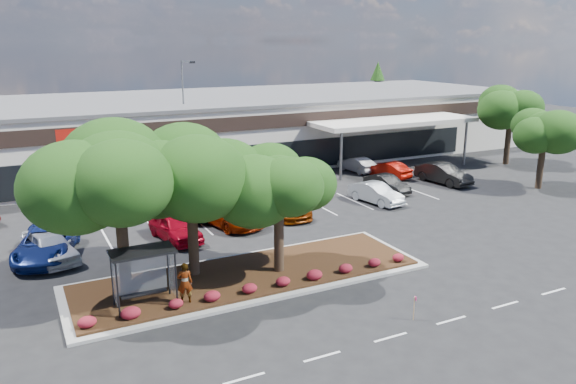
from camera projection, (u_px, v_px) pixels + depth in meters
name	position (u px, v px, depth m)	size (l,w,h in m)	color
ground	(324.00, 302.00, 25.80)	(160.00, 160.00, 0.00)	black
retail_store	(148.00, 131.00, 54.26)	(80.40, 25.20, 6.25)	silver
landscape_island	(250.00, 276.00, 28.35)	(18.00, 6.00, 0.26)	#A5A59F
lane_markings	(237.00, 235.00, 34.73)	(33.12, 20.06, 0.01)	silver
shrub_row	(267.00, 284.00, 26.44)	(17.00, 0.80, 0.50)	maroon
bus_shelter	(142.00, 261.00, 24.49)	(2.75, 1.55, 2.59)	black
island_tree_west	(120.00, 212.00, 25.12)	(7.20, 7.20, 7.89)	#17380D
island_tree_mid	(191.00, 204.00, 27.31)	(6.60, 6.60, 7.32)	#17380D
island_tree_east	(279.00, 209.00, 27.86)	(5.80, 5.80, 6.50)	#17380D
tree_east_near	(543.00, 149.00, 44.85)	(5.60, 5.60, 6.51)	#17380D
tree_east_far	(509.00, 125.00, 53.77)	(6.40, 6.40, 7.62)	#17380D
conifer_north_east	(377.00, 94.00, 77.33)	(3.96, 3.96, 9.00)	#17380D
person_waiting	(185.00, 283.00, 24.94)	(0.69, 0.45, 1.88)	#594C47
light_pole	(186.00, 124.00, 49.68)	(1.43, 0.55, 10.03)	#A5A59F
survey_stake	(414.00, 305.00, 23.94)	(0.07, 0.14, 1.08)	#A88057
car_0	(49.00, 246.00, 30.44)	(1.96, 4.88, 1.66)	silver
car_1	(46.00, 243.00, 30.85)	(2.79, 6.06, 1.68)	navy
car_2	(175.00, 227.00, 33.65)	(1.90, 4.73, 1.61)	maroon
car_3	(196.00, 205.00, 38.39)	(2.56, 5.55, 1.54)	black
car_4	(228.00, 212.00, 36.56)	(2.75, 5.97, 1.66)	#851C02
car_5	(283.00, 203.00, 38.57)	(2.26, 5.56, 1.61)	#6E2703
car_6	(376.00, 193.00, 41.37)	(1.57, 4.50, 1.48)	#9DA5AA
car_7	(387.00, 184.00, 44.30)	(1.45, 4.17, 1.37)	black
car_8	(443.00, 174.00, 47.03)	(1.77, 5.08, 1.67)	black
car_11	(167.00, 199.00, 39.65)	(1.64, 4.71, 1.55)	#B4BCC1
car_12	(166.00, 189.00, 42.52)	(2.52, 5.46, 1.52)	#184628
car_13	(195.00, 181.00, 45.23)	(1.47, 4.22, 1.39)	brown
car_14	(292.00, 170.00, 49.07)	(2.25, 4.88, 1.36)	#714708
car_15	(293.00, 169.00, 49.07)	(1.79, 4.44, 1.51)	#181754
car_16	(357.00, 164.00, 51.28)	(1.44, 4.14, 1.36)	#B5B5B5
car_17	(388.00, 170.00, 49.02)	(1.50, 4.30, 1.42)	#8D0C04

